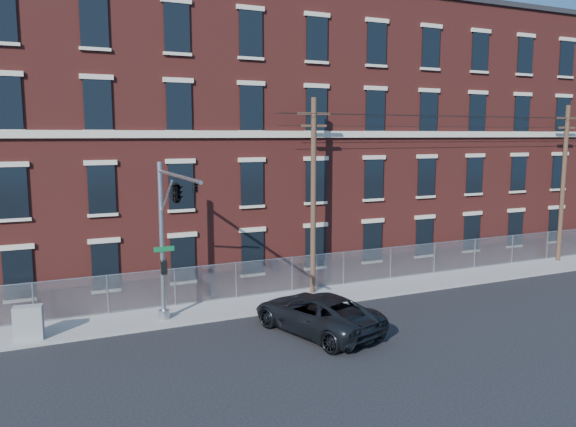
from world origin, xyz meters
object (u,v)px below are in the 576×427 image
(pickup_truck, at_px, (317,313))
(utility_cabinet, at_px, (28,323))
(traffic_signal_mast, at_px, (173,208))
(utility_pole_near, at_px, (313,193))

(pickup_truck, relative_size, utility_cabinet, 4.39)
(utility_cabinet, bearing_deg, pickup_truck, -9.84)
(pickup_truck, xyz_separation_m, utility_cabinet, (-11.05, 3.75, -0.03))
(traffic_signal_mast, relative_size, utility_cabinet, 5.10)
(utility_pole_near, xyz_separation_m, pickup_truck, (-2.44, -5.15, -4.50))
(traffic_signal_mast, height_order, pickup_truck, traffic_signal_mast)
(pickup_truck, distance_m, utility_cabinet, 11.67)
(utility_pole_near, height_order, utility_cabinet, utility_pole_near)
(utility_cabinet, bearing_deg, traffic_signal_mast, -11.26)
(pickup_truck, height_order, utility_cabinet, pickup_truck)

